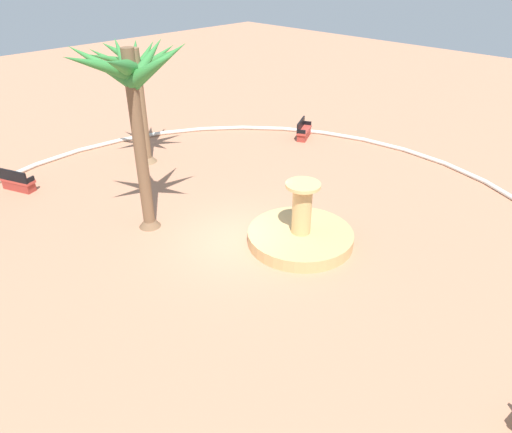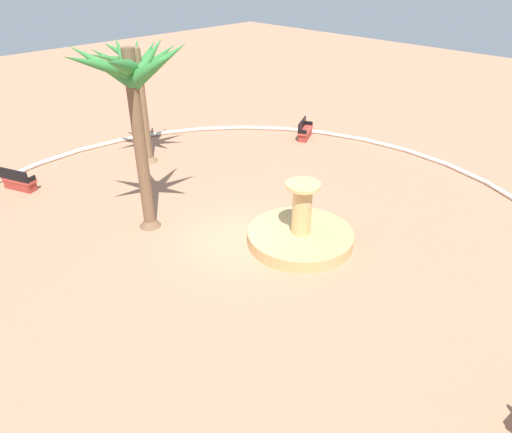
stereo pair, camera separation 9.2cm
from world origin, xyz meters
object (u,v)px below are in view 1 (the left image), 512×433
(bench_west, at_px, (304,132))
(bench_north, at_px, (18,183))
(palm_tree_near_fountain, at_px, (136,75))
(palm_tree_by_curb, at_px, (132,89))
(fountain, at_px, (300,235))

(bench_west, distance_m, bench_north, 14.48)
(palm_tree_near_fountain, height_order, palm_tree_by_curb, palm_tree_by_curb)
(palm_tree_near_fountain, bearing_deg, bench_west, 156.90)
(fountain, relative_size, palm_tree_near_fountain, 0.67)
(fountain, height_order, palm_tree_near_fountain, palm_tree_near_fountain)
(fountain, distance_m, palm_tree_near_fountain, 10.85)
(bench_north, bearing_deg, fountain, 115.12)
(palm_tree_by_curb, relative_size, bench_west, 4.10)
(palm_tree_near_fountain, bearing_deg, bench_north, -13.04)
(fountain, relative_size, bench_west, 2.28)
(fountain, bearing_deg, bench_north, -64.88)
(bench_west, xyz_separation_m, bench_north, (13.69, -4.73, 0.00))
(fountain, distance_m, palm_tree_by_curb, 7.53)
(fountain, xyz_separation_m, bench_west, (-8.32, -6.73, 0.02))
(palm_tree_near_fountain, relative_size, bench_west, 3.42)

